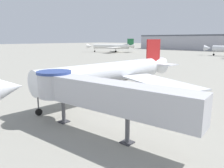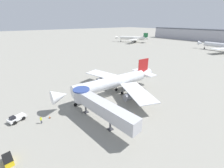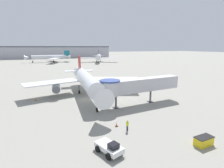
% 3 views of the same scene
% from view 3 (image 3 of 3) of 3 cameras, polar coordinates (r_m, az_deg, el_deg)
% --- Properties ---
extents(ground_plane, '(800.00, 800.00, 0.00)m').
position_cam_3_polar(ground_plane, '(43.08, -7.86, -5.03)').
color(ground_plane, gray).
extents(main_airplane, '(31.75, 33.88, 9.73)m').
position_cam_3_polar(main_airplane, '(45.84, -8.51, 1.28)').
color(main_airplane, silver).
rests_on(main_airplane, ground_plane).
extents(jet_bridge, '(19.48, 5.07, 6.07)m').
position_cam_3_polar(jet_bridge, '(38.26, 7.83, -0.41)').
color(jet_bridge, '#B7B7BC').
rests_on(jet_bridge, ground_plane).
extents(pushback_tug_white, '(2.99, 4.04, 1.58)m').
position_cam_3_polar(pushback_tug_white, '(22.30, -0.85, -19.99)').
color(pushback_tug_white, silver).
rests_on(pushback_tug_white, ground_plane).
extents(service_container_yellow, '(2.67, 1.54, 1.18)m').
position_cam_3_polar(service_container_yellow, '(26.65, 27.74, -16.13)').
color(service_container_yellow, yellow).
rests_on(service_container_yellow, ground_plane).
extents(traffic_cone_starboard_wing, '(0.49, 0.49, 0.80)m').
position_cam_3_polar(traffic_cone_starboard_wing, '(47.91, 6.85, -2.78)').
color(traffic_cone_starboard_wing, black).
rests_on(traffic_cone_starboard_wing, ground_plane).
extents(traffic_cone_port_wing, '(0.36, 0.36, 0.61)m').
position_cam_3_polar(traffic_cone_port_wing, '(45.79, -23.68, -4.56)').
color(traffic_cone_port_wing, black).
rests_on(traffic_cone_port_wing, ground_plane).
extents(traffic_cone_near_nose, '(0.44, 0.44, 0.72)m').
position_cam_3_polar(traffic_cone_near_nose, '(28.83, 1.49, -13.04)').
color(traffic_cone_near_nose, black).
rests_on(traffic_cone_near_nose, ground_plane).
extents(ground_crew_marshaller, '(0.32, 0.39, 1.78)m').
position_cam_3_polar(ground_crew_marshaller, '(27.18, 5.04, -13.12)').
color(ground_crew_marshaller, '#1E2338').
rests_on(ground_crew_marshaller, ground_plane).
extents(background_jet_navy_tail, '(31.71, 30.46, 10.22)m').
position_cam_3_polar(background_jet_navy_tail, '(145.84, -4.43, 8.82)').
color(background_jet_navy_tail, silver).
rests_on(background_jet_navy_tail, ground_plane).
extents(background_jet_teal_tail, '(36.07, 40.21, 9.54)m').
position_cam_3_polar(background_jet_teal_tail, '(155.94, -19.46, 8.28)').
color(background_jet_teal_tail, silver).
rests_on(background_jet_teal_tail, ground_plane).
extents(terminal_building, '(169.69, 23.00, 13.37)m').
position_cam_3_polar(terminal_building, '(215.52, -24.18, 9.44)').
color(terminal_building, '#A8A8B2').
rests_on(terminal_building, ground_plane).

